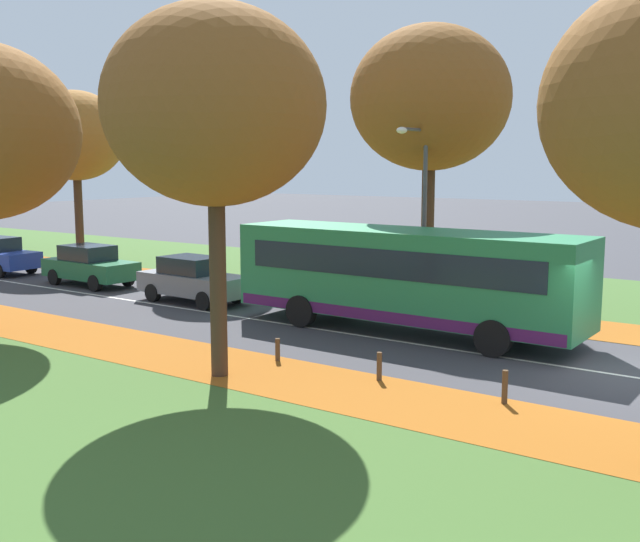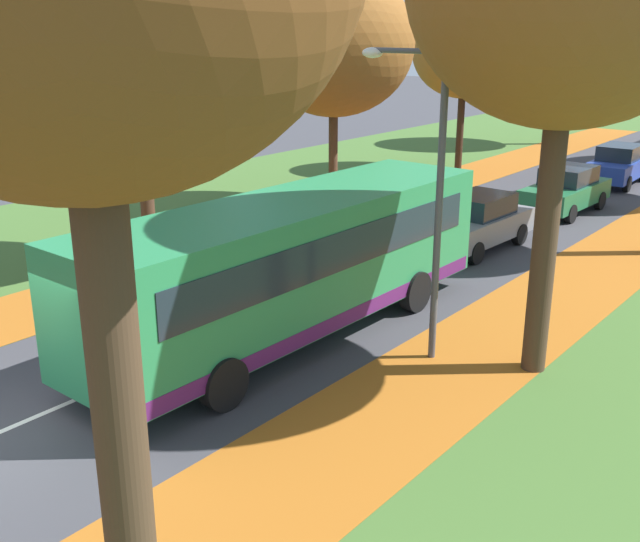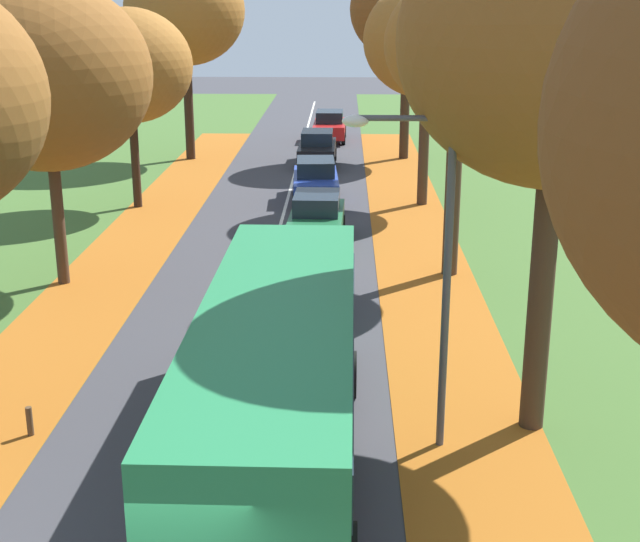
# 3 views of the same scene
# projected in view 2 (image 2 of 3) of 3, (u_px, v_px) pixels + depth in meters

# --- Properties ---
(grass_verge_left) EXTENTS (12.00, 90.00, 0.01)m
(grass_verge_left) POSITION_uv_depth(u_px,v_px,m) (322.00, 178.00, 32.45)
(grass_verge_left) COLOR #3D6028
(grass_verge_left) RESTS_ON ground
(leaf_litter_left) EXTENTS (2.80, 60.00, 0.00)m
(leaf_litter_left) POSITION_uv_depth(u_px,v_px,m) (317.00, 222.00, 25.27)
(leaf_litter_left) COLOR #9E5619
(leaf_litter_left) RESTS_ON grass_verge_left
(leaf_litter_right) EXTENTS (2.80, 60.00, 0.00)m
(leaf_litter_right) POSITION_uv_depth(u_px,v_px,m) (586.00, 277.00, 19.78)
(leaf_litter_right) COLOR #9E5619
(leaf_litter_right) RESTS_ON grass_verge_right
(road_centre_line) EXTENTS (0.12, 80.00, 0.01)m
(road_centre_line) POSITION_uv_depth(u_px,v_px,m) (521.00, 210.00, 26.96)
(road_centre_line) COLOR silver
(road_centre_line) RESTS_ON ground
(tree_left_near) EXTENTS (4.94, 4.94, 8.35)m
(tree_left_near) POSITION_uv_depth(u_px,v_px,m) (135.00, 35.00, 19.01)
(tree_left_near) COLOR #422D1E
(tree_left_near) RESTS_ON ground
(tree_left_mid) EXTENTS (5.60, 5.60, 8.28)m
(tree_left_mid) POSITION_uv_depth(u_px,v_px,m) (334.00, 43.00, 25.75)
(tree_left_mid) COLOR #422D1E
(tree_left_mid) RESTS_ON ground
(tree_left_far) EXTENTS (4.61, 4.61, 7.36)m
(tree_left_far) POSITION_uv_depth(u_px,v_px,m) (465.00, 50.00, 32.78)
(tree_left_far) COLOR black
(tree_left_far) RESTS_ON ground
(tree_left_distant) EXTENTS (5.66, 5.66, 9.58)m
(tree_left_distant) POSITION_uv_depth(u_px,v_px,m) (566.00, 11.00, 39.61)
(tree_left_distant) COLOR black
(tree_left_distant) RESTS_ON ground
(bollard_third) EXTENTS (0.12, 0.12, 0.66)m
(bollard_third) POSITION_uv_depth(u_px,v_px,m) (88.00, 297.00, 17.39)
(bollard_third) COLOR #4C3823
(bollard_third) RESTS_ON ground
(bollard_fourth) EXTENTS (0.12, 0.12, 0.57)m
(bollard_fourth) POSITION_uv_depth(u_px,v_px,m) (185.00, 269.00, 19.55)
(bollard_fourth) COLOR #4C3823
(bollard_fourth) RESTS_ON ground
(streetlamp_right) EXTENTS (1.89, 0.28, 6.00)m
(streetlamp_right) POSITION_uv_depth(u_px,v_px,m) (425.00, 171.00, 14.06)
(streetlamp_right) COLOR #47474C
(streetlamp_right) RESTS_ON ground
(bus) EXTENTS (2.75, 10.43, 2.98)m
(bus) POSITION_uv_depth(u_px,v_px,m) (294.00, 260.00, 15.55)
(bus) COLOR #237A47
(bus) RESTS_ON ground
(car_grey_lead) EXTENTS (1.93, 4.27, 1.62)m
(car_grey_lead) POSITION_uv_depth(u_px,v_px,m) (477.00, 222.00, 22.07)
(car_grey_lead) COLOR slate
(car_grey_lead) RESTS_ON ground
(car_green_following) EXTENTS (1.87, 4.24, 1.62)m
(car_green_following) POSITION_uv_depth(u_px,v_px,m) (566.00, 190.00, 26.36)
(car_green_following) COLOR #1E6038
(car_green_following) RESTS_ON ground
(car_blue_third_in_line) EXTENTS (1.93, 4.27, 1.62)m
(car_blue_third_in_line) POSITION_uv_depth(u_px,v_px,m) (618.00, 165.00, 31.07)
(car_blue_third_in_line) COLOR #233D9E
(car_blue_third_in_line) RESTS_ON ground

